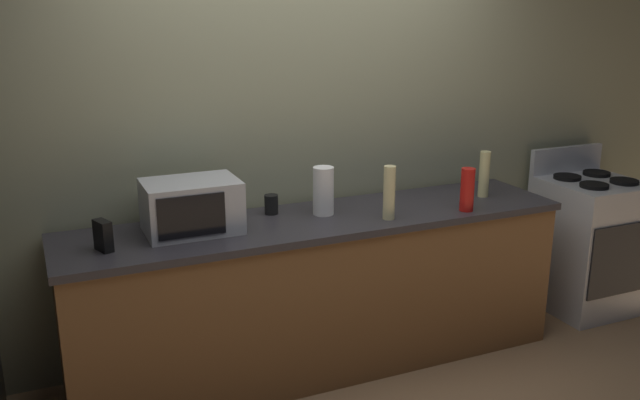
# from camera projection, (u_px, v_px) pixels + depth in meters

# --- Properties ---
(ground_plane) EXTENTS (8.00, 8.00, 0.00)m
(ground_plane) POSITION_uv_depth(u_px,v_px,m) (350.00, 398.00, 3.66)
(ground_plane) COLOR #93704C
(back_wall) EXTENTS (6.40, 0.10, 2.70)m
(back_wall) POSITION_uv_depth(u_px,v_px,m) (292.00, 125.00, 4.00)
(back_wall) COLOR gray
(back_wall) RESTS_ON ground_plane
(counter_run) EXTENTS (2.84, 0.64, 0.90)m
(counter_run) POSITION_uv_depth(u_px,v_px,m) (320.00, 292.00, 3.89)
(counter_run) COLOR brown
(counter_run) RESTS_ON ground_plane
(stove_range) EXTENTS (0.60, 0.61, 1.08)m
(stove_range) POSITION_uv_depth(u_px,v_px,m) (588.00, 243.00, 4.66)
(stove_range) COLOR #B7BABF
(stove_range) RESTS_ON ground_plane
(microwave) EXTENTS (0.48, 0.35, 0.27)m
(microwave) POSITION_uv_depth(u_px,v_px,m) (191.00, 206.00, 3.50)
(microwave) COLOR #B7BABF
(microwave) RESTS_ON counter_run
(paper_towel_roll) EXTENTS (0.12, 0.12, 0.27)m
(paper_towel_roll) POSITION_uv_depth(u_px,v_px,m) (323.00, 191.00, 3.79)
(paper_towel_roll) COLOR white
(paper_towel_roll) RESTS_ON counter_run
(cordless_phone) EXTENTS (0.08, 0.12, 0.15)m
(cordless_phone) POSITION_uv_depth(u_px,v_px,m) (103.00, 236.00, 3.24)
(cordless_phone) COLOR black
(cordless_phone) RESTS_ON counter_run
(bottle_hot_sauce) EXTENTS (0.08, 0.08, 0.25)m
(bottle_hot_sauce) POSITION_uv_depth(u_px,v_px,m) (467.00, 190.00, 3.86)
(bottle_hot_sauce) COLOR red
(bottle_hot_sauce) RESTS_ON counter_run
(bottle_hand_soap) EXTENTS (0.07, 0.07, 0.30)m
(bottle_hand_soap) POSITION_uv_depth(u_px,v_px,m) (389.00, 193.00, 3.70)
(bottle_hand_soap) COLOR beige
(bottle_hand_soap) RESTS_ON counter_run
(bottle_vinegar) EXTENTS (0.06, 0.06, 0.28)m
(bottle_vinegar) POSITION_uv_depth(u_px,v_px,m) (484.00, 174.00, 4.14)
(bottle_vinegar) COLOR beige
(bottle_vinegar) RESTS_ON counter_run
(mug_black) EXTENTS (0.08, 0.08, 0.11)m
(mug_black) POSITION_uv_depth(u_px,v_px,m) (271.00, 204.00, 3.82)
(mug_black) COLOR black
(mug_black) RESTS_ON counter_run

